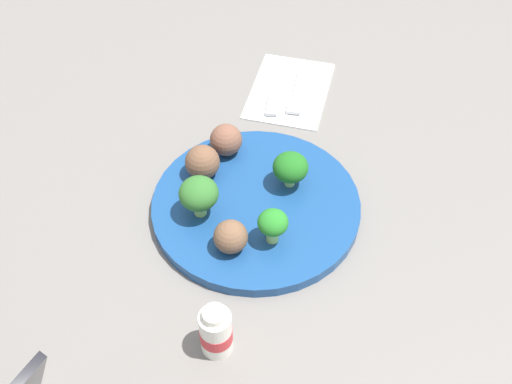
{
  "coord_description": "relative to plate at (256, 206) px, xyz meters",
  "views": [
    {
      "loc": [
        0.55,
        0.12,
        0.66
      ],
      "look_at": [
        0.0,
        0.0,
        0.04
      ],
      "focal_mm": 44.81,
      "sensor_mm": 36.0,
      "label": 1
    }
  ],
  "objects": [
    {
      "name": "ground_plane",
      "position": [
        0.0,
        0.0,
        -0.01
      ],
      "size": [
        4.0,
        4.0,
        0.0
      ],
      "primitive_type": "plane",
      "color": "slate"
    },
    {
      "name": "plate",
      "position": [
        0.0,
        0.0,
        0.0
      ],
      "size": [
        0.28,
        0.28,
        0.02
      ],
      "primitive_type": "cylinder",
      "color": "navy",
      "rests_on": "ground_plane"
    },
    {
      "name": "broccoli_floret_back_left",
      "position": [
        -0.04,
        0.04,
        0.04
      ],
      "size": [
        0.05,
        0.05,
        0.05
      ],
      "color": "#91C877",
      "rests_on": "plate"
    },
    {
      "name": "broccoli_floret_front_right",
      "position": [
        0.03,
        -0.07,
        0.05
      ],
      "size": [
        0.05,
        0.05,
        0.06
      ],
      "color": "#92C667",
      "rests_on": "plate"
    },
    {
      "name": "broccoli_floret_center",
      "position": [
        0.06,
        0.03,
        0.04
      ],
      "size": [
        0.04,
        0.04,
        0.05
      ],
      "color": "#A1D06A",
      "rests_on": "plate"
    },
    {
      "name": "meatball_center",
      "position": [
        0.08,
        -0.01,
        0.03
      ],
      "size": [
        0.04,
        0.04,
        0.04
      ],
      "primitive_type": "sphere",
      "color": "brown",
      "rests_on": "plate"
    },
    {
      "name": "meatball_near_rim",
      "position": [
        -0.03,
        -0.08,
        0.03
      ],
      "size": [
        0.05,
        0.05,
        0.05
      ],
      "primitive_type": "sphere",
      "color": "brown",
      "rests_on": "plate"
    },
    {
      "name": "meatball_mid_left",
      "position": [
        -0.09,
        -0.06,
        0.03
      ],
      "size": [
        0.05,
        0.05,
        0.05
      ],
      "primitive_type": "sphere",
      "color": "brown",
      "rests_on": "plate"
    },
    {
      "name": "napkin",
      "position": [
        -0.26,
        -0.0,
        -0.01
      ],
      "size": [
        0.17,
        0.13,
        0.01
      ],
      "primitive_type": "cube",
      "rotation": [
        0.0,
        0.0,
        -0.03
      ],
      "color": "white",
      "rests_on": "ground_plane"
    },
    {
      "name": "fork",
      "position": [
        -0.25,
        0.01,
        -0.0
      ],
      "size": [
        0.12,
        0.02,
        0.01
      ],
      "color": "silver",
      "rests_on": "napkin"
    },
    {
      "name": "knife",
      "position": [
        -0.25,
        -0.02,
        -0.0
      ],
      "size": [
        0.15,
        0.03,
        0.01
      ],
      "color": "white",
      "rests_on": "napkin"
    },
    {
      "name": "yogurt_bottle",
      "position": [
        0.21,
        0.0,
        0.03
      ],
      "size": [
        0.04,
        0.04,
        0.07
      ],
      "color": "white",
      "rests_on": "ground_plane"
    }
  ]
}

